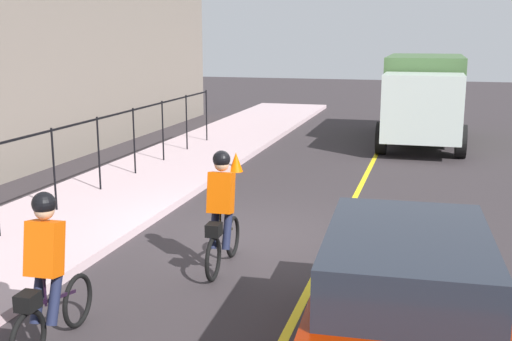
{
  "coord_description": "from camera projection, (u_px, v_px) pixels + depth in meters",
  "views": [
    {
      "loc": [
        -10.28,
        -3.12,
        3.49
      ],
      "look_at": [
        0.85,
        -0.02,
        1.0
      ],
      "focal_mm": 44.64,
      "sensor_mm": 36.0,
      "label": 1
    }
  ],
  "objects": [
    {
      "name": "patrol_sedan",
      "position": [
        405.0,
        299.0,
        6.53
      ],
      "size": [
        4.48,
        2.09,
        1.58
      ],
      "rotation": [
        0.0,
        0.0,
        0.05
      ],
      "color": "#821800",
      "rests_on": "ground"
    },
    {
      "name": "cyclist_lead",
      "position": [
        222.0,
        212.0,
        9.41
      ],
      "size": [
        1.71,
        0.37,
        1.83
      ],
      "rotation": [
        0.0,
        0.0,
        0.04
      ],
      "color": "black",
      "rests_on": "ground"
    },
    {
      "name": "cyclist_follow",
      "position": [
        47.0,
        273.0,
        6.99
      ],
      "size": [
        1.71,
        0.37,
        1.83
      ],
      "rotation": [
        0.0,
        0.0,
        0.04
      ],
      "color": "black",
      "rests_on": "ground"
    },
    {
      "name": "lane_line_centre",
      "position": [
        332.0,
        243.0,
        10.81
      ],
      "size": [
        36.0,
        0.12,
        0.01
      ],
      "primitive_type": "cube",
      "color": "yellow",
      "rests_on": "ground"
    },
    {
      "name": "iron_fence",
      "position": [
        77.0,
        143.0,
        12.89
      ],
      "size": [
        15.43,
        0.04,
        1.6
      ],
      "color": "black",
      "rests_on": "sidewalk"
    },
    {
      "name": "traffic_cone_near",
      "position": [
        236.0,
        162.0,
        16.4
      ],
      "size": [
        0.36,
        0.36,
        0.5
      ],
      "primitive_type": "cone",
      "color": "#F45500",
      "rests_on": "ground"
    },
    {
      "name": "box_truck_background",
      "position": [
        424.0,
        95.0,
        20.58
      ],
      "size": [
        6.72,
        2.57,
        2.78
      ],
      "rotation": [
        0.0,
        0.0,
        3.15
      ],
      "color": "#3E5E34",
      "rests_on": "ground"
    },
    {
      "name": "sidewalk",
      "position": [
        71.0,
        217.0,
        12.1
      ],
      "size": [
        40.0,
        3.2,
        0.15
      ],
      "primitive_type": "cube",
      "color": "#B99FA5",
      "rests_on": "ground"
    },
    {
      "name": "ground_plane",
      "position": [
        242.0,
        235.0,
        11.23
      ],
      "size": [
        80.0,
        80.0,
        0.0
      ],
      "primitive_type": "plane",
      "color": "#302A2D"
    }
  ]
}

